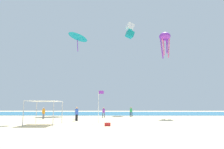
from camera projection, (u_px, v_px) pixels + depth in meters
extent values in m
cube|color=beige|center=(114.00, 126.00, 19.24)|extent=(110.00, 110.00, 0.10)
cube|color=#1E6B93|center=(114.00, 113.00, 49.80)|extent=(110.00, 24.71, 0.03)
cylinder|color=#B2B2B7|center=(23.00, 114.00, 18.31)|extent=(0.07, 0.07, 2.27)
cylinder|color=#B2B2B7|center=(53.00, 114.00, 18.28)|extent=(0.07, 0.07, 2.27)
cylinder|color=#B2B2B7|center=(36.00, 112.00, 21.39)|extent=(0.07, 0.07, 2.27)
cylinder|color=#B2B2B7|center=(62.00, 112.00, 21.36)|extent=(0.07, 0.07, 2.27)
cube|color=white|center=(45.00, 101.00, 20.01)|extent=(2.84, 3.19, 0.06)
cylinder|color=black|center=(132.00, 114.00, 34.35)|extent=(0.15, 0.15, 0.75)
cylinder|color=black|center=(130.00, 114.00, 34.42)|extent=(0.15, 0.15, 0.75)
cylinder|color=green|center=(131.00, 110.00, 34.49)|extent=(0.39, 0.39, 0.65)
sphere|color=tan|center=(131.00, 108.00, 34.56)|extent=(0.24, 0.24, 0.24)
cylinder|color=slate|center=(44.00, 116.00, 28.10)|extent=(0.14, 0.14, 0.74)
cylinder|color=slate|center=(43.00, 116.00, 27.82)|extent=(0.14, 0.14, 0.74)
cylinder|color=orange|center=(44.00, 111.00, 28.07)|extent=(0.38, 0.38, 0.64)
sphere|color=tan|center=(44.00, 108.00, 28.14)|extent=(0.24, 0.24, 0.24)
cylinder|color=slate|center=(104.00, 115.00, 31.80)|extent=(0.14, 0.14, 0.73)
cylinder|color=slate|center=(103.00, 115.00, 31.71)|extent=(0.14, 0.14, 0.73)
cylinder|color=purple|center=(104.00, 111.00, 31.86)|extent=(0.38, 0.38, 0.64)
sphere|color=tan|center=(104.00, 108.00, 31.93)|extent=(0.24, 0.24, 0.24)
cylinder|color=#33384C|center=(76.00, 117.00, 27.55)|extent=(0.15, 0.15, 0.75)
cylinder|color=#33384C|center=(77.00, 117.00, 27.33)|extent=(0.15, 0.15, 0.75)
cylinder|color=red|center=(76.00, 111.00, 27.55)|extent=(0.39, 0.39, 0.65)
sphere|color=tan|center=(77.00, 108.00, 27.61)|extent=(0.24, 0.24, 0.24)
cylinder|color=black|center=(77.00, 118.00, 24.55)|extent=(0.15, 0.15, 0.78)
cylinder|color=black|center=(76.00, 118.00, 24.78)|extent=(0.15, 0.15, 0.78)
cylinder|color=blue|center=(77.00, 112.00, 24.78)|extent=(0.41, 0.41, 0.68)
sphere|color=tan|center=(77.00, 108.00, 24.85)|extent=(0.25, 0.25, 0.25)
cylinder|color=silver|center=(98.00, 107.00, 21.71)|extent=(0.06, 0.06, 3.48)
cube|color=purple|center=(101.00, 92.00, 21.95)|extent=(0.55, 0.02, 0.35)
cube|color=red|center=(108.00, 124.00, 18.38)|extent=(0.56, 0.36, 0.32)
cube|color=white|center=(108.00, 122.00, 18.41)|extent=(0.57, 0.37, 0.03)
ellipsoid|color=purple|center=(165.00, 36.00, 34.60)|extent=(2.72, 2.72, 1.39)
cylinder|color=purple|center=(167.00, 45.00, 34.74)|extent=(0.38, 0.36, 2.16)
cylinder|color=pink|center=(164.00, 48.00, 34.89)|extent=(0.27, 0.49, 2.80)
cylinder|color=purple|center=(162.00, 49.00, 34.46)|extent=(0.54, 0.32, 3.44)
cylinder|color=pink|center=(163.00, 44.00, 33.98)|extent=(0.38, 0.36, 2.16)
cylinder|color=purple|center=(167.00, 46.00, 33.74)|extent=(0.27, 0.49, 2.80)
cylinder|color=pink|center=(169.00, 48.00, 34.07)|extent=(0.54, 0.32, 3.44)
cube|color=white|center=(130.00, 27.00, 48.14)|extent=(2.38, 2.16, 1.86)
cube|color=teal|center=(130.00, 34.00, 47.84)|extent=(2.38, 2.16, 1.86)
cone|color=teal|center=(78.00, 36.00, 43.84)|extent=(5.33, 5.32, 2.13)
cylinder|color=purple|center=(78.00, 44.00, 45.40)|extent=(0.42, 0.25, 3.40)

